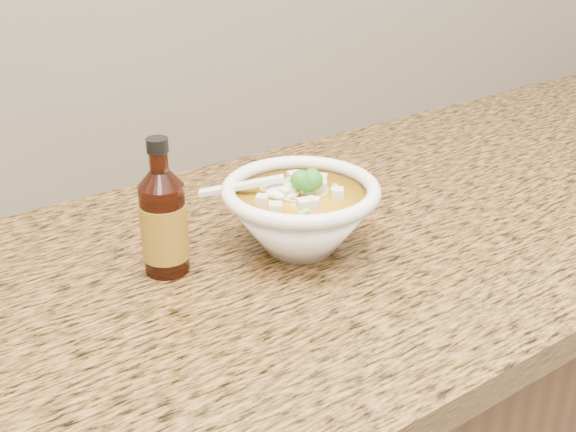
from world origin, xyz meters
TOP-DOWN VIEW (x-y plane):
  - counter_slab at (0.00, 1.68)m, footprint 4.00×0.68m
  - soup_bowl at (0.19, 1.66)m, footprint 0.21×0.20m
  - hot_sauce_bottle at (0.02, 1.71)m, footprint 0.07×0.07m

SIDE VIEW (x-z plane):
  - counter_slab at x=0.00m, z-range 0.86..0.90m
  - soup_bowl at x=0.19m, z-range 0.89..1.00m
  - hot_sauce_bottle at x=0.02m, z-range 0.88..1.05m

